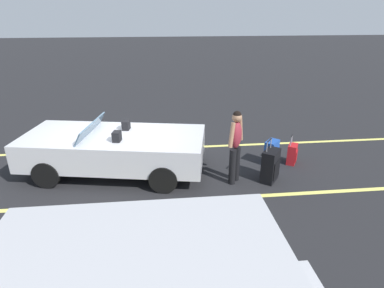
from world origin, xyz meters
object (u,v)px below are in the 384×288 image
object	(u,v)px
suitcase_medium_bright	(271,153)
suitcase_small_carryon	(292,154)
convertible_car	(106,149)
traveler_person	(236,143)
suitcase_large_black	(270,166)

from	to	relation	value
suitcase_medium_bright	suitcase_small_carryon	size ratio (longest dim) A/B	0.84
convertible_car	traveler_person	distance (m)	3.00
convertible_car	suitcase_medium_bright	bearing A→B (deg)	-169.77
suitcase_large_black	suitcase_small_carryon	world-z (taller)	suitcase_large_black
suitcase_medium_bright	traveler_person	world-z (taller)	traveler_person
suitcase_large_black	suitcase_medium_bright	size ratio (longest dim) A/B	1.58
traveler_person	suitcase_small_carryon	bearing A→B (deg)	-115.56
suitcase_large_black	suitcase_small_carryon	size ratio (longest dim) A/B	1.32
suitcase_medium_bright	suitcase_small_carryon	world-z (taller)	suitcase_small_carryon
suitcase_large_black	suitcase_medium_bright	bearing A→B (deg)	106.61
suitcase_large_black	suitcase_medium_bright	distance (m)	0.87
convertible_car	suitcase_large_black	size ratio (longest dim) A/B	4.48
suitcase_medium_bright	suitcase_small_carryon	bearing A→B (deg)	40.30
suitcase_small_carryon	traveler_person	world-z (taller)	traveler_person
suitcase_medium_bright	traveler_person	xyz separation A→B (m)	(1.12, 0.77, 0.62)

